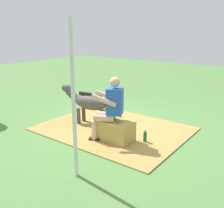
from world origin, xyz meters
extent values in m
plane|color=#568442|center=(0.00, 0.00, 0.00)|extent=(24.00, 24.00, 0.00)
cube|color=#AD8C47|center=(-0.26, 0.15, 0.01)|extent=(3.14, 2.42, 0.02)
cube|color=tan|center=(-0.70, 0.63, 0.21)|extent=(0.64, 0.45, 0.43)
cylinder|color=#D8AD8C|center=(-0.51, 0.80, 0.50)|extent=(0.42, 0.29, 0.14)
cylinder|color=#D8AD8C|center=(-0.33, 0.89, 0.21)|extent=(0.11, 0.11, 0.43)
cube|color=black|center=(-0.33, 0.89, 0.03)|extent=(0.24, 0.18, 0.06)
cylinder|color=#D8AD8C|center=(-0.43, 0.62, 0.50)|extent=(0.42, 0.29, 0.14)
cylinder|color=#D8AD8C|center=(-0.25, 0.71, 0.21)|extent=(0.11, 0.11, 0.43)
cube|color=black|center=(-0.25, 0.71, 0.03)|extent=(0.24, 0.18, 0.06)
cube|color=#2659B2|center=(-0.65, 0.63, 0.83)|extent=(0.39, 0.38, 0.52)
cylinder|color=#D8AD8C|center=(-0.56, 0.85, 0.88)|extent=(0.49, 0.29, 0.26)
cylinder|color=#D8AD8C|center=(-0.42, 0.56, 0.88)|extent=(0.49, 0.29, 0.26)
sphere|color=#D8AD8C|center=(-0.65, 0.63, 1.21)|extent=(0.20, 0.20, 0.20)
ellipsoid|color=#4C4747|center=(0.32, 0.25, 0.55)|extent=(0.87, 0.40, 0.34)
cylinder|color=#4C4747|center=(0.59, 0.38, 0.19)|extent=(0.09, 0.09, 0.38)
cylinder|color=#4C4747|center=(0.61, 0.18, 0.19)|extent=(0.09, 0.09, 0.38)
cylinder|color=#4C4747|center=(0.04, 0.32, 0.19)|extent=(0.09, 0.09, 0.38)
cylinder|color=#4C4747|center=(0.06, 0.13, 0.19)|extent=(0.09, 0.09, 0.38)
cylinder|color=#4C4747|center=(0.82, 0.30, 0.65)|extent=(0.38, 0.22, 0.33)
ellipsoid|color=#4C4747|center=(1.00, 0.32, 0.81)|extent=(0.33, 0.19, 0.20)
cube|color=#2A2727|center=(0.32, 0.25, 0.74)|extent=(0.60, 0.12, 0.08)
cylinder|color=#2A2727|center=(-0.14, 0.21, 0.50)|extent=(0.07, 0.07, 0.30)
ellipsoid|color=gray|center=(0.81, -0.85, 0.18)|extent=(0.96, 0.78, 0.36)
cube|color=gray|center=(0.34, -0.58, 0.05)|extent=(0.36, 0.35, 0.10)
cylinder|color=gray|center=(0.32, -0.57, 0.24)|extent=(0.34, 0.30, 0.30)
ellipsoid|color=gray|center=(0.16, -0.48, 0.32)|extent=(0.34, 0.29, 0.20)
cube|color=#B5A999|center=(0.74, -0.81, 0.38)|extent=(0.42, 0.29, 0.08)
cylinder|color=#197233|center=(-1.19, 0.35, 0.11)|extent=(0.07, 0.07, 0.22)
cone|color=#197233|center=(-1.19, 0.35, 0.25)|extent=(0.06, 0.06, 0.06)
cylinder|color=silver|center=(-0.95, 2.04, 1.17)|extent=(0.06, 0.06, 2.34)
camera|label=1|loc=(-3.53, 4.56, 2.18)|focal=41.74mm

